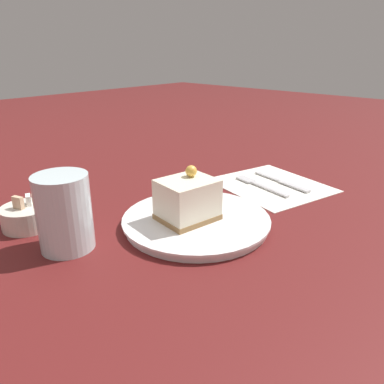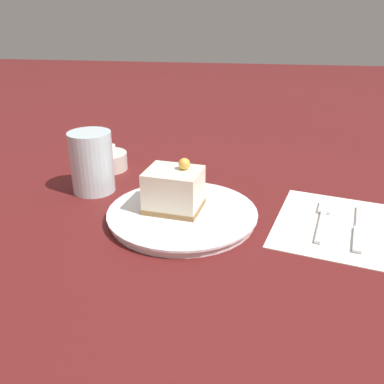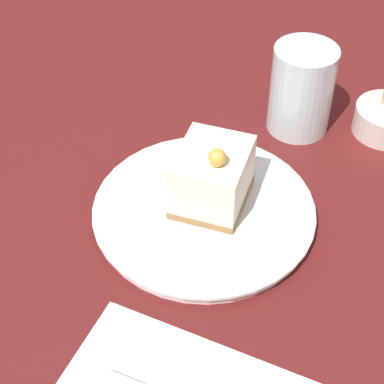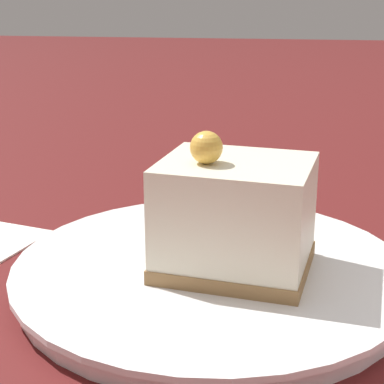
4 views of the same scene
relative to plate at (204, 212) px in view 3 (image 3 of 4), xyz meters
The scene contains 4 objects.
ground_plane 0.02m from the plate, 65.20° to the right, with size 4.00×4.00×0.00m, color #5B1919.
plate is the anchor object (origin of this frame).
cake_slice 0.05m from the plate, 157.19° to the left, with size 0.11×0.09×0.09m.
drinking_glass 0.22m from the plate, 153.40° to the left, with size 0.08×0.08×0.12m.
Camera 3 is at (0.51, 0.10, 0.56)m, focal length 60.00 mm.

